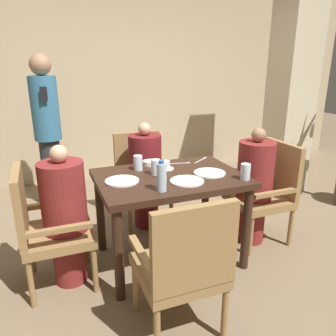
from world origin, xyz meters
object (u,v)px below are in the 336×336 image
object	(u,v)px
diner_in_far_chair	(146,175)
diner_in_left_chair	(65,215)
chair_left_side	(45,225)
plate_main_left	(210,173)
chair_near_corner	(184,264)
diner_in_right_chair	(254,185)
standing_host	(47,129)
teacup_with_saucer	(166,166)
chair_right_side	(267,189)
plate_dessert_center	(187,181)
glass_tall_mid	(138,163)
chair_far_side	(141,175)
glass_tall_far	(245,172)
plate_main_right	(122,181)
water_bottle	(162,177)
glass_tall_near	(156,167)
bowl_small	(150,163)

from	to	relation	value
diner_in_far_chair	diner_in_left_chair	bearing A→B (deg)	-141.41
chair_left_side	plate_main_left	world-z (taller)	chair_left_side
chair_left_side	chair_near_corner	xyz separation A→B (m)	(0.73, -0.80, 0.00)
diner_in_right_chair	standing_host	distance (m)	2.26
chair_left_side	teacup_with_saucer	xyz separation A→B (m)	(0.99, 0.16, 0.29)
chair_right_side	plate_dessert_center	world-z (taller)	chair_right_side
diner_in_left_chair	chair_right_side	distance (m)	1.78
diner_in_right_chair	chair_near_corner	size ratio (longest dim) A/B	1.17
standing_host	glass_tall_mid	size ratio (longest dim) A/B	13.57
chair_far_side	chair_near_corner	distance (m)	1.61
diner_in_left_chair	chair_right_side	size ratio (longest dim) A/B	1.16
glass_tall_mid	standing_host	bearing A→B (deg)	117.36
chair_far_side	chair_near_corner	world-z (taller)	same
chair_left_side	chair_right_side	size ratio (longest dim) A/B	1.00
chair_far_side	glass_tall_far	xyz separation A→B (m)	(0.50, -1.09, 0.32)
diner_in_far_chair	plate_main_right	world-z (taller)	diner_in_far_chair
water_bottle	diner_in_left_chair	bearing A→B (deg)	156.37
chair_left_side	diner_in_far_chair	xyz separation A→B (m)	(0.96, 0.65, 0.05)
glass_tall_near	chair_left_side	bearing A→B (deg)	-175.89
teacup_with_saucer	glass_tall_mid	world-z (taller)	glass_tall_mid
chair_right_side	glass_tall_mid	xyz separation A→B (m)	(-1.16, 0.22, 0.32)
water_bottle	glass_tall_mid	world-z (taller)	water_bottle
diner_in_right_chair	chair_left_side	bearing A→B (deg)	-180.00
chair_far_side	plate_dessert_center	xyz separation A→B (m)	(0.07, -0.98, 0.26)
chair_left_side	glass_tall_near	size ratio (longest dim) A/B	7.39
bowl_small	glass_tall_near	distance (m)	0.27
glass_tall_far	plate_main_left	bearing A→B (deg)	130.26
glass_tall_mid	diner_in_left_chair	bearing A→B (deg)	-160.21
diner_in_left_chair	standing_host	distance (m)	1.53
plate_main_right	plate_dessert_center	size ratio (longest dim) A/B	1.00
diner_in_left_chair	chair_near_corner	distance (m)	0.99
glass_tall_mid	plate_dessert_center	bearing A→B (deg)	-57.14
diner_in_far_chair	plate_main_right	size ratio (longest dim) A/B	4.16
diner_in_left_chair	glass_tall_far	xyz separation A→B (m)	(1.32, -0.30, 0.26)
chair_right_side	chair_near_corner	distance (m)	1.43
chair_right_side	glass_tall_far	bearing A→B (deg)	-147.19
chair_far_side	plate_main_left	xyz separation A→B (m)	(0.32, -0.87, 0.26)
chair_far_side	glass_tall_mid	bearing A→B (deg)	-108.86
teacup_with_saucer	diner_in_far_chair	bearing A→B (deg)	93.23
teacup_with_saucer	chair_far_side	bearing A→B (deg)	92.50
bowl_small	diner_in_right_chair	bearing A→B (deg)	-20.15
chair_right_side	plate_main_right	xyz separation A→B (m)	(-1.35, -0.00, 0.26)
chair_far_side	bowl_small	xyz separation A→B (m)	(-0.06, -0.47, 0.28)
chair_right_side	glass_tall_far	distance (m)	0.63
chair_near_corner	plate_main_right	world-z (taller)	chair_near_corner
diner_in_far_chair	bowl_small	xyz separation A→B (m)	(-0.06, -0.33, 0.22)
chair_near_corner	water_bottle	bearing A→B (deg)	83.81
chair_far_side	chair_right_side	xyz separation A→B (m)	(0.96, -0.80, 0.00)
chair_far_side	diner_in_far_chair	distance (m)	0.15
standing_host	bowl_small	world-z (taller)	standing_host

